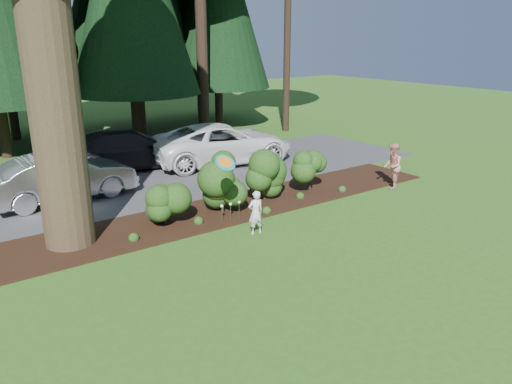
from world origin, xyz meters
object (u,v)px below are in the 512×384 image
at_px(car_dark_suv, 129,149).
at_px(car_white_suv, 222,143).
at_px(child, 256,212).
at_px(car_silver_wagon, 62,178).
at_px(adult, 392,166).
at_px(frisbee, 225,163).

bearing_deg(car_dark_suv, car_white_suv, -106.71).
height_order(car_dark_suv, child, car_dark_suv).
bearing_deg(car_dark_suv, child, -173.89).
height_order(car_white_suv, child, car_white_suv).
relative_size(car_dark_suv, child, 4.45).
xyz_separation_m(car_dark_suv, child, (0.11, -8.53, -0.21)).
distance_m(car_white_suv, car_dark_suv, 3.79).
distance_m(car_silver_wagon, child, 6.86).
relative_size(adult, frisbee, 2.96).
bearing_deg(car_white_suv, child, 163.38).
distance_m(adult, frisbee, 7.35).
xyz_separation_m(car_silver_wagon, car_white_suv, (6.84, 1.18, 0.07)).
xyz_separation_m(car_white_suv, child, (-3.40, -7.11, -0.25)).
bearing_deg(adult, child, -34.63).
bearing_deg(car_white_suv, adult, -146.61).
relative_size(car_white_suv, frisbee, 10.87).
relative_size(child, frisbee, 2.23).
height_order(car_silver_wagon, frisbee, frisbee).
bearing_deg(car_dark_suv, adult, -135.41).
height_order(car_white_suv, adult, car_white_suv).
bearing_deg(frisbee, child, -8.62).
xyz_separation_m(car_dark_suv, frisbee, (-0.75, -8.40, 1.28)).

